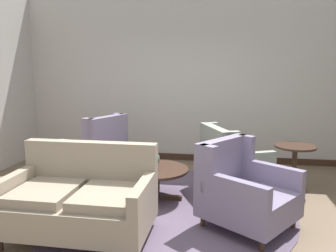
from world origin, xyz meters
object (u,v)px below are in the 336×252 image
at_px(coffee_table, 156,174).
at_px(armchair_foreground_right, 243,191).
at_px(porcelain_vase, 153,158).
at_px(side_table, 294,163).
at_px(settee, 80,200).
at_px(armchair_near_sideboard, 231,163).
at_px(armchair_beside_settee, 98,152).

height_order(coffee_table, armchair_foreground_right, armchair_foreground_right).
distance_m(porcelain_vase, side_table, 2.07).
relative_size(armchair_foreground_right, side_table, 1.79).
xyz_separation_m(settee, armchair_near_sideboard, (1.62, 1.66, 0.01)).
relative_size(armchair_beside_settee, armchair_foreground_right, 0.86).
bearing_deg(armchair_near_sideboard, coffee_table, 93.71).
bearing_deg(porcelain_vase, settee, -115.78).
distance_m(coffee_table, side_table, 2.02).
xyz_separation_m(coffee_table, armchair_foreground_right, (1.13, -0.62, 0.05)).
distance_m(settee, armchair_foreground_right, 1.80).
bearing_deg(porcelain_vase, coffee_table, -16.04).
distance_m(coffee_table, armchair_foreground_right, 1.29).
xyz_separation_m(porcelain_vase, side_table, (1.97, 0.61, -0.17)).
bearing_deg(side_table, settee, -145.11).
relative_size(armchair_near_sideboard, armchair_beside_settee, 1.05).
distance_m(armchair_beside_settee, armchair_foreground_right, 2.59).
bearing_deg(settee, armchair_beside_settee, 105.65).
relative_size(settee, armchair_foreground_right, 1.25).
height_order(porcelain_vase, armchair_beside_settee, armchair_beside_settee).
xyz_separation_m(porcelain_vase, settee, (-0.55, -1.15, -0.18)).
bearing_deg(side_table, coffee_table, -162.04).
distance_m(coffee_table, porcelain_vase, 0.23).
relative_size(coffee_table, side_table, 1.29).
bearing_deg(armchair_near_sideboard, side_table, -107.79).
distance_m(armchair_near_sideboard, side_table, 0.91).
height_order(coffee_table, side_table, side_table).
bearing_deg(settee, side_table, 35.18).
bearing_deg(armchair_beside_settee, side_table, 112.45).
xyz_separation_m(coffee_table, side_table, (1.92, 0.62, 0.06)).
height_order(coffee_table, porcelain_vase, porcelain_vase).
bearing_deg(armchair_beside_settee, coffee_table, 81.55).
bearing_deg(porcelain_vase, armchair_near_sideboard, 25.94).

